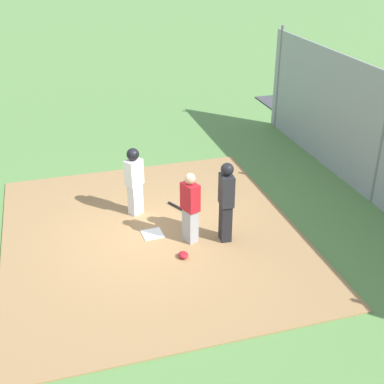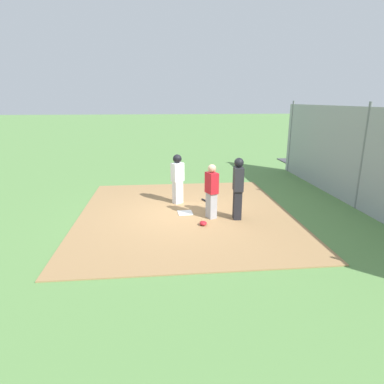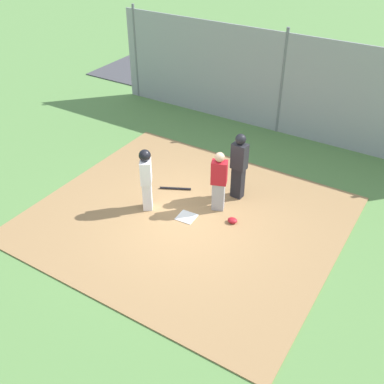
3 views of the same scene
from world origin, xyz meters
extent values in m
plane|color=#5B8947|center=(0.00, 0.00, 0.00)|extent=(140.00, 140.00, 0.00)
cube|color=#9E774C|center=(0.00, 0.00, 0.01)|extent=(7.20, 6.40, 0.03)
cube|color=white|center=(0.00, 0.00, 0.04)|extent=(0.47, 0.47, 0.02)
cube|color=#9E9EA3|center=(-0.47, -0.74, 0.41)|extent=(0.36, 0.31, 0.76)
cube|color=#B21923|center=(-0.47, -0.74, 1.10)|extent=(0.45, 0.38, 0.60)
sphere|color=tan|center=(-0.47, -0.74, 1.52)|extent=(0.24, 0.24, 0.24)
cube|color=black|center=(-0.63, -1.47, 0.46)|extent=(0.31, 0.24, 0.86)
cube|color=#232328|center=(-0.63, -1.47, 1.23)|extent=(0.40, 0.29, 0.68)
sphere|color=black|center=(-0.63, -1.47, 1.70)|extent=(0.27, 0.27, 0.27)
cube|color=silver|center=(1.05, 0.17, 0.41)|extent=(0.35, 0.37, 0.77)
cube|color=white|center=(1.05, 0.17, 1.10)|extent=(0.43, 0.46, 0.61)
sphere|color=tan|center=(1.05, 0.17, 1.52)|extent=(0.24, 0.24, 0.24)
sphere|color=black|center=(1.05, 0.17, 1.54)|extent=(0.29, 0.29, 0.29)
cylinder|color=black|center=(0.91, -0.89, 0.06)|extent=(0.77, 0.43, 0.06)
ellipsoid|color=#B21923|center=(-1.05, -0.42, 0.09)|extent=(0.24, 0.20, 0.12)
sphere|color=white|center=(1.16, 0.06, 0.07)|extent=(0.07, 0.07, 0.07)
cube|color=#93999E|center=(0.00, -5.57, 1.60)|extent=(12.00, 0.05, 3.20)
cylinder|color=slate|center=(0.00, -5.57, 1.68)|extent=(0.10, 0.10, 3.35)
cylinder|color=slate|center=(5.70, -5.57, 1.68)|extent=(0.10, 0.10, 3.35)
cylinder|color=black|center=(1.94, -7.20, 0.34)|extent=(0.61, 0.24, 0.60)
cylinder|color=black|center=(4.65, -7.46, 0.34)|extent=(0.61, 0.24, 0.60)
camera|label=1|loc=(-9.50, 1.89, 6.07)|focal=47.96mm
camera|label=2|loc=(-9.39, 0.75, 3.41)|focal=30.27mm
camera|label=3|loc=(-4.84, 7.55, 6.92)|focal=43.00mm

